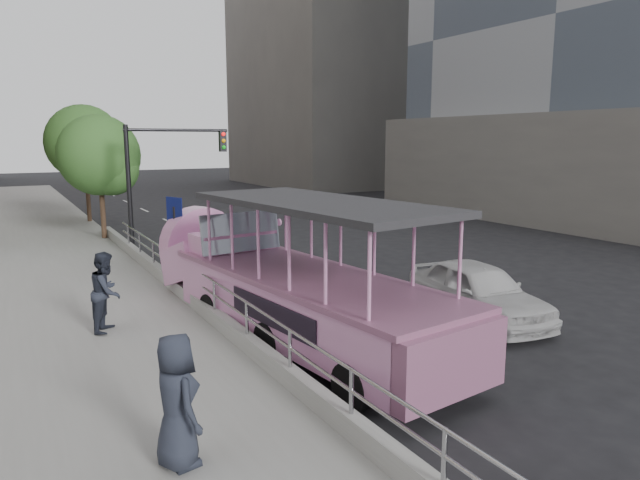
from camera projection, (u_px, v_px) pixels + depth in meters
ground at (371, 339)px, 13.43m from camera, size 160.00×160.00×0.00m
sidewalk at (61, 274)px, 19.19m from camera, size 5.50×80.00×0.30m
kerb_wall at (215, 316)px, 13.55m from camera, size 0.24×30.00×0.36m
guardrail at (214, 289)px, 13.43m from camera, size 0.07×22.00×0.71m
duck_boat at (283, 285)px, 13.38m from camera, size 3.64×10.38×3.37m
car at (478, 291)px, 14.71m from camera, size 2.34×4.68×1.53m
pedestrian_mid at (106, 292)px, 12.95m from camera, size 1.03×1.11×1.84m
pedestrian_far at (177, 401)px, 7.54m from camera, size 0.72×0.98×1.84m
parking_sign at (176, 236)px, 16.50m from camera, size 0.29×0.63×3.00m
traffic_signal at (159, 168)px, 22.71m from camera, size 4.20×0.32×5.20m
street_tree_near at (102, 158)px, 24.81m from camera, size 3.52×3.52×5.72m
street_tree_far at (87, 146)px, 29.97m from camera, size 3.97×3.97×6.45m
midrise_stone_a at (350, 29)px, 59.25m from camera, size 20.00×20.00×32.00m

